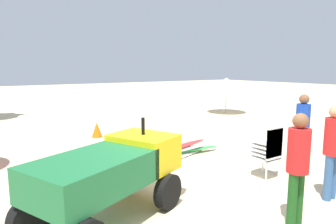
% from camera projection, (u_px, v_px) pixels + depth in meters
% --- Properties ---
extents(ground, '(80.00, 80.00, 0.00)m').
position_uv_depth(ground, '(208.00, 201.00, 5.29)').
color(ground, beige).
extents(utility_cart, '(2.81, 2.11, 1.50)m').
position_uv_depth(utility_cart, '(111.00, 171.00, 4.57)').
color(utility_cart, '#1E6B38').
rests_on(utility_cart, ground).
extents(stacked_plastic_chairs, '(0.48, 0.48, 1.20)m').
position_uv_depth(stacked_plastic_chairs, '(269.00, 147.00, 6.27)').
color(stacked_plastic_chairs, white).
rests_on(stacked_plastic_chairs, ground).
extents(surfboard_pile, '(2.55, 0.82, 0.32)m').
position_uv_depth(surfboard_pile, '(178.00, 151.00, 7.86)').
color(surfboard_pile, white).
rests_on(surfboard_pile, ground).
extents(lifeguard_near_left, '(0.32, 0.32, 1.74)m').
position_uv_depth(lifeguard_near_left, '(302.00, 125.00, 7.07)').
color(lifeguard_near_left, '#194C19').
rests_on(lifeguard_near_left, ground).
extents(lifeguard_near_right, '(0.32, 0.32, 1.72)m').
position_uv_depth(lifeguard_near_right, '(298.00, 162.00, 4.35)').
color(lifeguard_near_right, '#194C19').
rests_on(lifeguard_near_right, ground).
extents(lifeguard_far_right, '(0.32, 0.32, 1.72)m').
position_uv_depth(lifeguard_far_right, '(333.00, 146.00, 5.23)').
color(lifeguard_far_right, '#33598C').
rests_on(lifeguard_far_right, ground).
extents(beach_umbrella_mid, '(2.08, 2.08, 1.85)m').
position_uv_depth(beach_umbrella_mid, '(226.00, 85.00, 15.43)').
color(beach_umbrella_mid, beige).
rests_on(beach_umbrella_mid, ground).
extents(traffic_cone_near, '(0.36, 0.36, 0.51)m').
position_uv_depth(traffic_cone_near, '(97.00, 130.00, 10.15)').
color(traffic_cone_near, orange).
rests_on(traffic_cone_near, ground).
extents(cooler_box, '(0.60, 0.35, 0.39)m').
position_uv_depth(cooler_box, '(58.00, 167.00, 6.50)').
color(cooler_box, white).
rests_on(cooler_box, ground).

